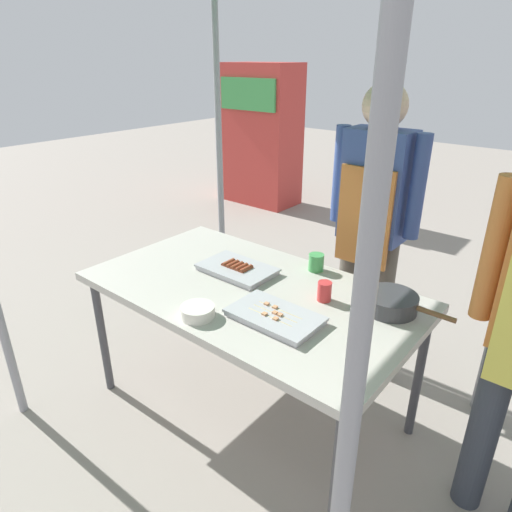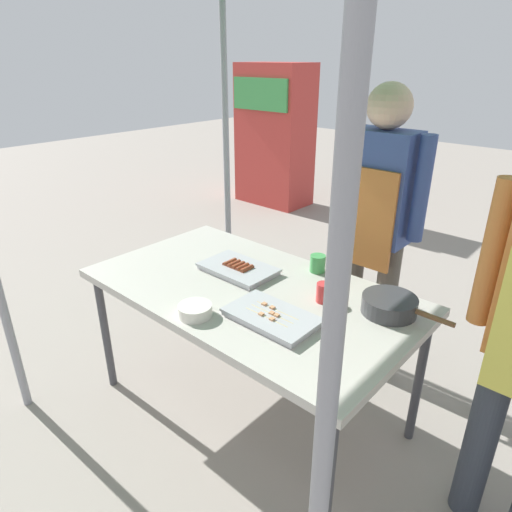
{
  "view_description": "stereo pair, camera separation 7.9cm",
  "coord_description": "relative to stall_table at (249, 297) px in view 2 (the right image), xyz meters",
  "views": [
    {
      "loc": [
        1.25,
        -1.46,
        1.77
      ],
      "look_at": [
        0.0,
        0.05,
        0.9
      ],
      "focal_mm": 31.54,
      "sensor_mm": 36.0,
      "label": 1
    },
    {
      "loc": [
        1.31,
        -1.41,
        1.77
      ],
      "look_at": [
        0.0,
        0.05,
        0.9
      ],
      "focal_mm": 31.54,
      "sensor_mm": 36.0,
      "label": 2
    }
  ],
  "objects": [
    {
      "name": "condiment_bowl",
      "position": [
        -0.0,
        -0.34,
        0.08
      ],
      "size": [
        0.15,
        0.15,
        0.05
      ],
      "primitive_type": "cylinder",
      "color": "silver",
      "rests_on": "stall_table"
    },
    {
      "name": "neighbor_stall_left",
      "position": [
        -2.36,
        3.03,
        0.16
      ],
      "size": [
        0.91,
        0.56,
        1.7
      ],
      "color": "#BF3833",
      "rests_on": "ground"
    },
    {
      "name": "stall_table",
      "position": [
        0.0,
        0.0,
        0.0
      ],
      "size": [
        1.6,
        0.9,
        0.75
      ],
      "color": "#B7B2A8",
      "rests_on": "ground"
    },
    {
      "name": "ground_plane",
      "position": [
        0.0,
        0.0,
        -0.7
      ],
      "size": [
        18.0,
        18.0,
        0.0
      ],
      "primitive_type": "plane",
      "color": "gray"
    },
    {
      "name": "tray_meat_skewers",
      "position": [
        0.27,
        -0.15,
        0.07
      ],
      "size": [
        0.39,
        0.23,
        0.04
      ],
      "color": "#ADADB2",
      "rests_on": "stall_table"
    },
    {
      "name": "cooking_wok",
      "position": [
        0.61,
        0.23,
        0.09
      ],
      "size": [
        0.4,
        0.24,
        0.08
      ],
      "color": "#38383A",
      "rests_on": "stall_table"
    },
    {
      "name": "drink_cup_near_edge",
      "position": [
        0.34,
        0.13,
        0.1
      ],
      "size": [
        0.06,
        0.06,
        0.09
      ],
      "primitive_type": "cylinder",
      "color": "red",
      "rests_on": "stall_table"
    },
    {
      "name": "vendor_woman",
      "position": [
        0.25,
        0.75,
        0.29
      ],
      "size": [
        0.52,
        0.23,
        1.66
      ],
      "rotation": [
        0.0,
        0.0,
        3.14
      ],
      "color": "#595147",
      "rests_on": "ground"
    },
    {
      "name": "drink_cup_by_wok",
      "position": [
        0.14,
        0.37,
        0.1
      ],
      "size": [
        0.08,
        0.08,
        0.09
      ],
      "primitive_type": "cylinder",
      "color": "#3F994C",
      "rests_on": "stall_table"
    },
    {
      "name": "tray_grilled_sausages",
      "position": [
        -0.16,
        0.09,
        0.07
      ],
      "size": [
        0.39,
        0.25,
        0.05
      ],
      "color": "#ADADB2",
      "rests_on": "stall_table"
    }
  ]
}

